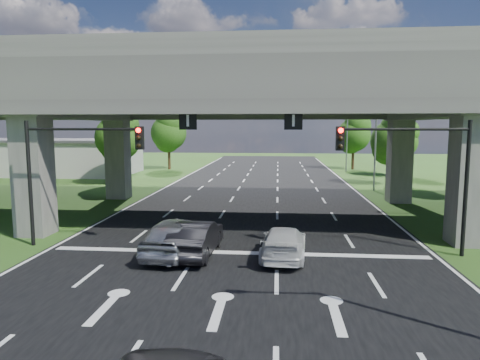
# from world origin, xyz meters

# --- Properties ---
(ground) EXTENTS (160.00, 160.00, 0.00)m
(ground) POSITION_xyz_m (0.00, 0.00, 0.00)
(ground) COLOR #2C4917
(ground) RESTS_ON ground
(road) EXTENTS (18.00, 120.00, 0.03)m
(road) POSITION_xyz_m (0.00, 10.00, 0.01)
(road) COLOR black
(road) RESTS_ON ground
(overpass) EXTENTS (80.00, 15.00, 10.00)m
(overpass) POSITION_xyz_m (0.00, 12.00, 7.92)
(overpass) COLOR #3E3B38
(overpass) RESTS_ON ground
(warehouse) EXTENTS (20.00, 10.00, 4.00)m
(warehouse) POSITION_xyz_m (-26.00, 35.00, 2.00)
(warehouse) COLOR #9E9E99
(warehouse) RESTS_ON ground
(signal_right) EXTENTS (5.76, 0.54, 6.00)m
(signal_right) POSITION_xyz_m (7.82, 3.94, 4.19)
(signal_right) COLOR black
(signal_right) RESTS_ON ground
(signal_left) EXTENTS (5.76, 0.54, 6.00)m
(signal_left) POSITION_xyz_m (-7.82, 3.94, 4.19)
(signal_left) COLOR black
(signal_left) RESTS_ON ground
(streetlight_far) EXTENTS (3.38, 0.25, 10.00)m
(streetlight_far) POSITION_xyz_m (10.10, 24.00, 5.85)
(streetlight_far) COLOR gray
(streetlight_far) RESTS_ON ground
(streetlight_beyond) EXTENTS (3.38, 0.25, 10.00)m
(streetlight_beyond) POSITION_xyz_m (10.10, 40.00, 5.85)
(streetlight_beyond) COLOR gray
(streetlight_beyond) RESTS_ON ground
(tree_left_near) EXTENTS (4.50, 4.50, 7.80)m
(tree_left_near) POSITION_xyz_m (-13.95, 26.00, 4.82)
(tree_left_near) COLOR black
(tree_left_near) RESTS_ON ground
(tree_left_mid) EXTENTS (3.91, 3.90, 6.76)m
(tree_left_mid) POSITION_xyz_m (-16.95, 34.00, 4.17)
(tree_left_mid) COLOR black
(tree_left_mid) RESTS_ON ground
(tree_left_far) EXTENTS (4.80, 4.80, 8.32)m
(tree_left_far) POSITION_xyz_m (-12.95, 42.00, 5.14)
(tree_left_far) COLOR black
(tree_left_far) RESTS_ON ground
(tree_right_near) EXTENTS (4.20, 4.20, 7.28)m
(tree_right_near) POSITION_xyz_m (13.05, 28.00, 4.50)
(tree_right_near) COLOR black
(tree_right_near) RESTS_ON ground
(tree_right_mid) EXTENTS (3.91, 3.90, 6.76)m
(tree_right_mid) POSITION_xyz_m (16.05, 36.00, 4.17)
(tree_right_mid) COLOR black
(tree_right_mid) RESTS_ON ground
(tree_right_far) EXTENTS (4.50, 4.50, 7.80)m
(tree_right_far) POSITION_xyz_m (12.05, 44.00, 4.82)
(tree_right_far) COLOR black
(tree_right_far) RESTS_ON ground
(car_silver) EXTENTS (2.43, 5.14, 1.70)m
(car_silver) POSITION_xyz_m (-2.69, 3.00, 0.88)
(car_silver) COLOR #ADAFB5
(car_silver) RESTS_ON road
(car_dark) EXTENTS (1.86, 4.81, 1.56)m
(car_dark) POSITION_xyz_m (-1.80, 3.00, 0.81)
(car_dark) COLOR black
(car_dark) RESTS_ON road
(car_white) EXTENTS (2.18, 4.69, 1.33)m
(car_white) POSITION_xyz_m (2.09, 3.00, 0.69)
(car_white) COLOR #B8B8B8
(car_white) RESTS_ON road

